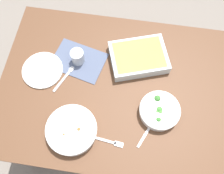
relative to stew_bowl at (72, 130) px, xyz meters
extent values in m
plane|color=slate|center=(-0.16, -0.26, -0.77)|extent=(6.00, 6.00, 0.00)
cube|color=brown|center=(-0.16, -0.26, -0.05)|extent=(1.20, 0.90, 0.04)
cylinder|color=brown|center=(-0.70, -0.65, -0.42)|extent=(0.06, 0.06, 0.70)
cylinder|color=brown|center=(0.38, -0.65, -0.42)|extent=(0.06, 0.06, 0.70)
cylinder|color=brown|center=(0.38, 0.13, -0.42)|extent=(0.06, 0.06, 0.70)
cube|color=#4C5670|center=(0.05, -0.39, -0.03)|extent=(0.32, 0.26, 0.00)
cylinder|color=white|center=(0.00, 0.00, 0.00)|extent=(0.24, 0.24, 0.05)
torus|color=white|center=(0.00, 0.00, 0.02)|extent=(0.25, 0.25, 0.01)
cylinder|color=olive|center=(0.00, 0.00, 0.00)|extent=(0.20, 0.20, 0.03)
sphere|color=#C66633|center=(0.03, 0.03, 0.02)|extent=(0.02, 0.02, 0.02)
sphere|color=silver|center=(0.04, 0.04, 0.02)|extent=(0.02, 0.02, 0.02)
sphere|color=olive|center=(0.00, 0.02, 0.01)|extent=(0.01, 0.01, 0.01)
sphere|color=#C66633|center=(-0.04, 0.00, 0.02)|extent=(0.02, 0.02, 0.02)
sphere|color=silver|center=(0.03, -0.04, 0.02)|extent=(0.01, 0.01, 0.01)
cylinder|color=white|center=(-0.41, -0.16, -0.01)|extent=(0.20, 0.20, 0.05)
torus|color=white|center=(-0.41, -0.16, 0.01)|extent=(0.20, 0.20, 0.01)
cylinder|color=#8CB272|center=(-0.41, -0.16, 0.00)|extent=(0.16, 0.16, 0.02)
sphere|color=#569E42|center=(-0.41, -0.11, 0.01)|extent=(0.02, 0.02, 0.02)
sphere|color=#478C38|center=(-0.40, -0.15, 0.01)|extent=(0.02, 0.02, 0.02)
sphere|color=#3D7A33|center=(-0.39, -0.22, 0.02)|extent=(0.03, 0.03, 0.03)
sphere|color=#569E42|center=(-0.41, -0.15, 0.01)|extent=(0.02, 0.02, 0.02)
sphere|color=#3D7A33|center=(-0.41, -0.11, 0.01)|extent=(0.03, 0.03, 0.03)
sphere|color=#478C38|center=(-0.41, -0.16, 0.01)|extent=(0.03, 0.03, 0.03)
cube|color=silver|center=(-0.27, -0.44, 0.00)|extent=(0.35, 0.31, 0.06)
cube|color=#DBAD56|center=(-0.27, -0.44, 0.01)|extent=(0.31, 0.27, 0.04)
cylinder|color=#B2BCC6|center=(0.05, -0.39, 0.01)|extent=(0.07, 0.07, 0.08)
cylinder|color=black|center=(0.05, -0.39, 0.00)|extent=(0.06, 0.06, 0.05)
cylinder|color=silver|center=(0.23, -0.30, -0.03)|extent=(0.22, 0.22, 0.01)
cube|color=silver|center=(0.00, 0.00, -0.03)|extent=(0.07, 0.13, 0.01)
ellipsoid|color=silver|center=(-0.04, -0.08, -0.03)|extent=(0.04, 0.05, 0.01)
cube|color=silver|center=(-0.35, -0.04, -0.03)|extent=(0.07, 0.13, 0.01)
ellipsoid|color=silver|center=(-0.39, -0.11, -0.03)|extent=(0.04, 0.05, 0.01)
cube|color=silver|center=(0.11, -0.25, -0.03)|extent=(0.07, 0.13, 0.01)
ellipsoid|color=silver|center=(0.08, -0.33, -0.03)|extent=(0.04, 0.05, 0.01)
cube|color=silver|center=(-0.15, 0.02, -0.03)|extent=(0.14, 0.03, 0.01)
cube|color=silver|center=(-0.23, 0.03, -0.03)|extent=(0.05, 0.03, 0.01)
camera|label=1|loc=(-0.23, 0.23, 1.17)|focal=39.50mm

